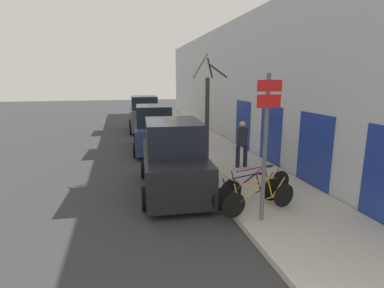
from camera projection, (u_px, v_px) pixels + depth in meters
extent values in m
plane|color=#333335|center=(160.00, 158.00, 13.50)|extent=(80.00, 80.00, 0.00)
cube|color=#ADA89E|center=(200.00, 142.00, 16.74)|extent=(3.20, 32.00, 0.15)
cube|color=#B2B7C1|center=(231.00, 84.00, 16.47)|extent=(0.20, 32.00, 6.50)
cube|color=navy|center=(314.00, 150.00, 9.45)|extent=(0.03, 1.67, 2.30)
cube|color=navy|center=(270.00, 134.00, 12.15)|extent=(0.03, 1.67, 2.30)
cube|color=navy|center=(243.00, 124.00, 14.85)|extent=(0.03, 1.67, 2.30)
cylinder|color=#595B60|center=(265.00, 150.00, 6.91)|extent=(0.10, 0.10, 3.48)
cube|color=red|center=(270.00, 86.00, 6.55)|extent=(0.59, 0.02, 0.26)
cube|color=red|center=(269.00, 101.00, 6.62)|extent=(0.58, 0.02, 0.30)
cylinder|color=black|center=(234.00, 205.00, 7.31)|extent=(0.64, 0.16, 0.65)
cylinder|color=black|center=(284.00, 195.00, 7.95)|extent=(0.64, 0.16, 0.65)
cylinder|color=orange|center=(254.00, 190.00, 7.49)|extent=(0.87, 0.20, 0.53)
cylinder|color=orange|center=(257.00, 181.00, 7.47)|extent=(1.00, 0.23, 0.08)
cylinder|color=orange|center=(270.00, 188.00, 7.70)|extent=(0.19, 0.07, 0.47)
cylinder|color=orange|center=(276.00, 196.00, 7.83)|extent=(0.54, 0.13, 0.08)
cylinder|color=orange|center=(278.00, 187.00, 7.81)|extent=(0.41, 0.11, 0.52)
cylinder|color=orange|center=(237.00, 194.00, 7.28)|extent=(0.19, 0.07, 0.56)
cube|color=black|center=(273.00, 179.00, 7.68)|extent=(0.21, 0.12, 0.04)
cylinder|color=#99999E|center=(240.00, 183.00, 7.26)|extent=(0.11, 0.44, 0.02)
cylinder|color=black|center=(223.00, 199.00, 7.70)|extent=(0.64, 0.17, 0.65)
cylinder|color=black|center=(272.00, 189.00, 8.38)|extent=(0.64, 0.17, 0.65)
cylinder|color=black|center=(243.00, 185.00, 7.89)|extent=(0.89, 0.22, 0.53)
cylinder|color=black|center=(245.00, 176.00, 7.88)|extent=(1.04, 0.25, 0.08)
cylinder|color=black|center=(259.00, 183.00, 8.12)|extent=(0.20, 0.07, 0.46)
cylinder|color=black|center=(264.00, 190.00, 8.25)|extent=(0.56, 0.14, 0.08)
cylinder|color=black|center=(267.00, 182.00, 8.24)|extent=(0.42, 0.11, 0.52)
cylinder|color=black|center=(225.00, 188.00, 7.68)|extent=(0.19, 0.07, 0.56)
cube|color=black|center=(261.00, 174.00, 8.10)|extent=(0.21, 0.12, 0.04)
cylinder|color=#99999E|center=(228.00, 178.00, 7.65)|extent=(0.11, 0.44, 0.02)
cylinder|color=black|center=(231.00, 191.00, 8.20)|extent=(0.67, 0.18, 0.68)
cylinder|color=black|center=(280.00, 182.00, 8.94)|extent=(0.67, 0.18, 0.68)
cylinder|color=#8C1E72|center=(251.00, 177.00, 8.41)|extent=(0.96, 0.24, 0.56)
cylinder|color=#8C1E72|center=(254.00, 169.00, 8.40)|extent=(1.11, 0.28, 0.09)
cylinder|color=#8C1E72|center=(267.00, 175.00, 8.66)|extent=(0.21, 0.08, 0.49)
cylinder|color=#8C1E72|center=(272.00, 183.00, 8.81)|extent=(0.60, 0.16, 0.08)
cylinder|color=#8C1E72|center=(275.00, 174.00, 8.79)|extent=(0.45, 0.12, 0.54)
cylinder|color=#8C1E72|center=(234.00, 181.00, 8.18)|extent=(0.21, 0.08, 0.58)
cube|color=black|center=(270.00, 166.00, 8.64)|extent=(0.21, 0.12, 0.04)
cylinder|color=#99999E|center=(237.00, 170.00, 8.15)|extent=(0.12, 0.44, 0.02)
cube|color=black|center=(173.00, 168.00, 9.52)|extent=(2.09, 4.52, 1.12)
cube|color=black|center=(173.00, 136.00, 9.13)|extent=(1.78, 2.40, 0.97)
cylinder|color=black|center=(144.00, 169.00, 10.78)|extent=(0.26, 0.66, 0.65)
cylinder|color=black|center=(194.00, 167.00, 11.08)|extent=(0.26, 0.66, 0.65)
cylinder|color=black|center=(146.00, 198.00, 8.14)|extent=(0.26, 0.66, 0.65)
cylinder|color=black|center=(211.00, 194.00, 8.44)|extent=(0.26, 0.66, 0.65)
cube|color=navy|center=(154.00, 135.00, 14.97)|extent=(2.08, 4.40, 1.11)
cube|color=black|center=(153.00, 115.00, 14.59)|extent=(1.76, 2.33, 0.96)
cylinder|color=black|center=(136.00, 139.00, 16.19)|extent=(0.26, 0.67, 0.66)
cylinder|color=black|center=(169.00, 138.00, 16.49)|extent=(0.26, 0.67, 0.66)
cylinder|color=black|center=(136.00, 150.00, 13.63)|extent=(0.26, 0.67, 0.66)
cylinder|color=black|center=(175.00, 149.00, 13.93)|extent=(0.26, 0.67, 0.66)
cube|color=#51565B|center=(144.00, 118.00, 20.50)|extent=(1.93, 4.27, 1.35)
cube|color=black|center=(144.00, 103.00, 20.10)|extent=(1.70, 2.24, 0.85)
cylinder|color=black|center=(131.00, 124.00, 21.67)|extent=(0.23, 0.65, 0.65)
cylinder|color=black|center=(156.00, 123.00, 22.05)|extent=(0.23, 0.65, 0.65)
cylinder|color=black|center=(131.00, 130.00, 19.17)|extent=(0.23, 0.65, 0.65)
cylinder|color=black|center=(160.00, 129.00, 19.55)|extent=(0.23, 0.65, 0.65)
cylinder|color=#1E2338|center=(238.00, 156.00, 11.52)|extent=(0.16, 0.16, 0.87)
cylinder|color=#1E2338|center=(245.00, 156.00, 11.59)|extent=(0.16, 0.16, 0.87)
cylinder|color=#26262D|center=(242.00, 136.00, 11.39)|extent=(0.40, 0.40, 0.69)
sphere|color=tan|center=(243.00, 124.00, 11.29)|extent=(0.24, 0.24, 0.24)
cylinder|color=#3D2D23|center=(207.00, 126.00, 10.74)|extent=(0.15, 0.15, 3.40)
cylinder|color=#3D2D23|center=(210.00, 68.00, 10.72)|extent=(0.48, 0.81, 0.69)
cylinder|color=#3D2D23|center=(201.00, 65.00, 9.98)|extent=(0.69, 0.60, 0.84)
cylinder|color=#3D2D23|center=(217.00, 70.00, 10.33)|extent=(0.71, 0.23, 0.54)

